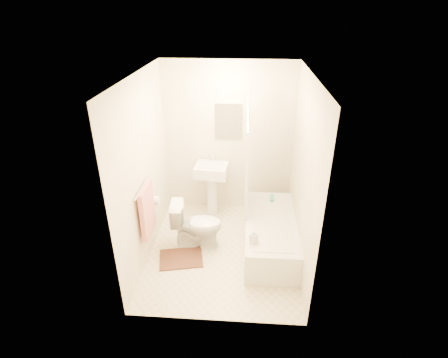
# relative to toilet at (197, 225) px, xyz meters

# --- Properties ---
(floor) EXTENTS (2.40, 2.40, 0.00)m
(floor) POSITION_rel_toilet_xyz_m (0.37, -0.10, -0.34)
(floor) COLOR beige
(floor) RESTS_ON ground
(ceiling) EXTENTS (2.40, 2.40, 0.00)m
(ceiling) POSITION_rel_toilet_xyz_m (0.37, -0.10, 2.06)
(ceiling) COLOR white
(ceiling) RESTS_ON ground
(wall_back) EXTENTS (2.00, 0.02, 2.40)m
(wall_back) POSITION_rel_toilet_xyz_m (0.37, 1.10, 0.86)
(wall_back) COLOR beige
(wall_back) RESTS_ON ground
(wall_left) EXTENTS (0.02, 2.40, 2.40)m
(wall_left) POSITION_rel_toilet_xyz_m (-0.63, -0.10, 0.86)
(wall_left) COLOR beige
(wall_left) RESTS_ON ground
(wall_right) EXTENTS (0.02, 2.40, 2.40)m
(wall_right) POSITION_rel_toilet_xyz_m (1.37, -0.10, 0.86)
(wall_right) COLOR beige
(wall_right) RESTS_ON ground
(mirror) EXTENTS (0.40, 0.03, 0.55)m
(mirror) POSITION_rel_toilet_xyz_m (0.37, 1.08, 1.16)
(mirror) COLOR white
(mirror) RESTS_ON wall_back
(curtain_rod) EXTENTS (0.03, 1.70, 0.03)m
(curtain_rod) POSITION_rel_toilet_xyz_m (0.67, -0.00, 1.66)
(curtain_rod) COLOR silver
(curtain_rod) RESTS_ON wall_back
(shower_curtain) EXTENTS (0.04, 0.80, 1.55)m
(shower_curtain) POSITION_rel_toilet_xyz_m (0.67, 0.40, 0.88)
(shower_curtain) COLOR silver
(shower_curtain) RESTS_ON curtain_rod
(towel_bar) EXTENTS (0.02, 0.60, 0.02)m
(towel_bar) POSITION_rel_toilet_xyz_m (-0.59, -0.35, 0.76)
(towel_bar) COLOR silver
(towel_bar) RESTS_ON wall_left
(towel) EXTENTS (0.06, 0.45, 0.66)m
(towel) POSITION_rel_toilet_xyz_m (-0.56, -0.35, 0.44)
(towel) COLOR #CC7266
(towel) RESTS_ON towel_bar
(toilet_paper) EXTENTS (0.11, 0.12, 0.12)m
(toilet_paper) POSITION_rel_toilet_xyz_m (-0.56, 0.02, 0.36)
(toilet_paper) COLOR white
(toilet_paper) RESTS_ON wall_left
(toilet) EXTENTS (0.73, 0.45, 0.69)m
(toilet) POSITION_rel_toilet_xyz_m (0.00, 0.00, 0.00)
(toilet) COLOR white
(toilet) RESTS_ON floor
(sink) EXTENTS (0.52, 0.43, 0.96)m
(sink) POSITION_rel_toilet_xyz_m (0.13, 0.85, 0.13)
(sink) COLOR white
(sink) RESTS_ON floor
(bathtub) EXTENTS (0.69, 1.57, 0.44)m
(bathtub) POSITION_rel_toilet_xyz_m (1.03, 0.04, -0.12)
(bathtub) COLOR silver
(bathtub) RESTS_ON floor
(bath_mat) EXTENTS (0.65, 0.54, 0.02)m
(bath_mat) POSITION_rel_toilet_xyz_m (-0.18, -0.32, -0.33)
(bath_mat) COLOR #502A21
(bath_mat) RESTS_ON floor
(soap_bottle) EXTENTS (0.12, 0.12, 0.19)m
(soap_bottle) POSITION_rel_toilet_xyz_m (0.78, -0.48, 0.19)
(soap_bottle) COLOR silver
(soap_bottle) RESTS_ON bathtub
(scrub_brush) EXTENTS (0.06, 0.18, 0.04)m
(scrub_brush) POSITION_rel_toilet_xyz_m (1.06, 0.61, 0.12)
(scrub_brush) COLOR #3DB579
(scrub_brush) RESTS_ON bathtub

